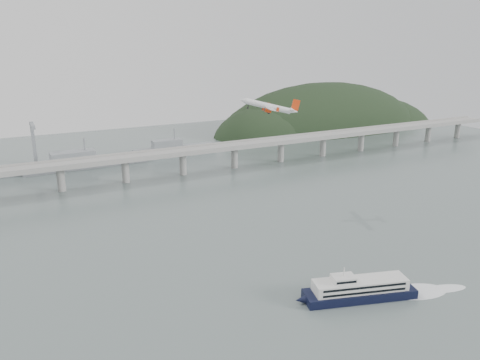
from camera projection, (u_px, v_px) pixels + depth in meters
ground at (292, 279)px, 228.03m from camera, size 900.00×900.00×0.00m
bridge at (159, 158)px, 392.39m from camera, size 800.00×22.00×23.90m
headland at (331, 140)px, 641.95m from camera, size 365.00×155.00×156.00m
ferry at (360, 289)px, 210.17m from camera, size 81.98×32.58×15.85m
airliner at (270, 107)px, 284.59m from camera, size 35.81×33.53×11.63m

